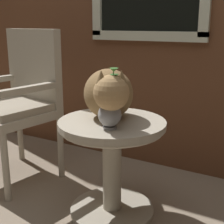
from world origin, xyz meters
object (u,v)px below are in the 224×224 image
at_px(wicker_side_table, 112,152).
at_px(pewter_vase_with_ivy, 110,112).
at_px(wicker_chair, 19,97).
at_px(cat, 109,93).

distance_m(wicker_side_table, pewter_vase_with_ivy, 0.31).
distance_m(wicker_chair, cat, 0.81).
distance_m(wicker_side_table, wicker_chair, 0.86).
bearing_deg(wicker_chair, cat, -6.99).
bearing_deg(pewter_vase_with_ivy, wicker_chair, 164.55).
relative_size(cat, pewter_vase_with_ivy, 1.91).
relative_size(wicker_side_table, cat, 1.01).
xyz_separation_m(wicker_chair, cat, (0.79, -0.10, 0.13)).
bearing_deg(wicker_side_table, cat, 145.34).
bearing_deg(cat, pewter_vase_with_ivy, -57.81).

